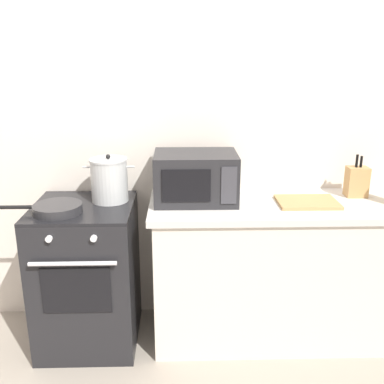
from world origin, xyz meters
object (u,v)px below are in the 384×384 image
Objects in this scene: microwave at (196,177)px; cutting_board at (307,202)px; knife_block at (357,181)px; stock_pot at (109,180)px; frying_pan at (57,208)px; stove at (88,275)px.

microwave reaches higher than cutting_board.
knife_block is (1.02, 0.06, -0.05)m from microwave.
stock_pot is 0.36m from frying_pan.
stove is at bearing -175.28° from knife_block.
stock_pot is at bearing 175.72° from cutting_board.
cutting_board is at bearing -4.28° from stock_pot.
microwave is at bearing -176.54° from knife_block.
frying_pan is (-0.28, -0.21, -0.11)m from stock_pot.
knife_block is (0.35, 0.14, 0.09)m from cutting_board.
cutting_board is at bearing 4.59° from frying_pan.
stove is 0.51m from frying_pan.
knife_block is (1.55, 0.05, -0.04)m from stock_pot.
frying_pan is at bearing -166.23° from microwave.
frying_pan is 0.96× the size of microwave.
frying_pan is 1.85m from knife_block.
stock_pot reaches higher than cutting_board.
microwave is (0.53, -0.01, 0.02)m from stock_pot.
stove is at bearing 44.59° from frying_pan.
stock_pot reaches higher than frying_pan.
knife_block is (1.71, 0.14, 0.56)m from stove.
cutting_board is at bearing -158.09° from knife_block.
knife_block is at bearing 3.46° from microwave.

